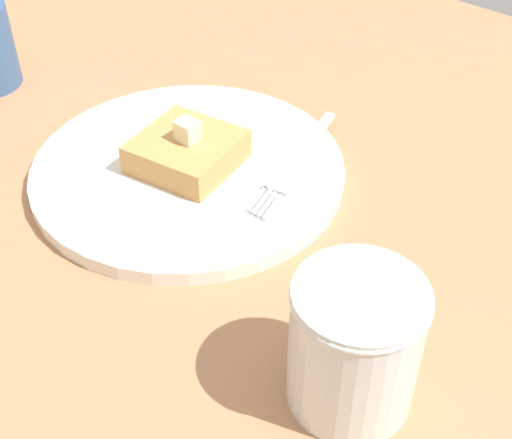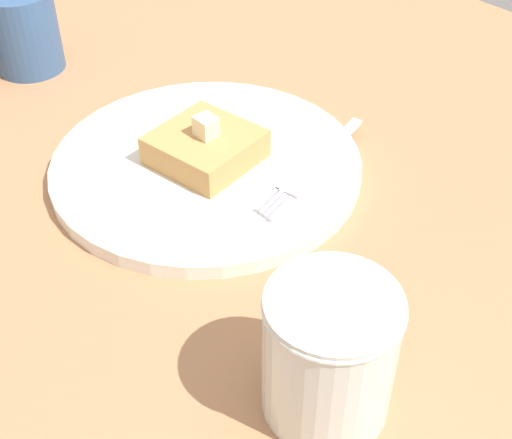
# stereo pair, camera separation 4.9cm
# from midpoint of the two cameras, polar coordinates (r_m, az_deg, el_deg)

# --- Properties ---
(table_surface) EXTENTS (0.95, 0.95, 0.02)m
(table_surface) POSITION_cam_midpoint_polar(r_m,az_deg,el_deg) (0.66, -11.38, 4.73)
(table_surface) COLOR #AD774F
(table_surface) RESTS_ON ground
(plate) EXTENTS (0.26, 0.26, 0.01)m
(plate) POSITION_cam_midpoint_polar(r_m,az_deg,el_deg) (0.61, -7.68, 3.98)
(plate) COLOR silver
(plate) RESTS_ON table_surface
(toast_slice_center) EXTENTS (0.09, 0.09, 0.03)m
(toast_slice_center) POSITION_cam_midpoint_polar(r_m,az_deg,el_deg) (0.60, -7.83, 5.37)
(toast_slice_center) COLOR tan
(toast_slice_center) RESTS_ON plate
(butter_pat_primary) EXTENTS (0.02, 0.02, 0.02)m
(butter_pat_primary) POSITION_cam_midpoint_polar(r_m,az_deg,el_deg) (0.59, -7.64, 7.13)
(butter_pat_primary) COLOR beige
(butter_pat_primary) RESTS_ON toast_slice_center
(fork) EXTENTS (0.16, 0.06, 0.00)m
(fork) POSITION_cam_midpoint_polar(r_m,az_deg,el_deg) (0.59, 0.54, 4.15)
(fork) COLOR silver
(fork) RESTS_ON plate
(syrup_jar) EXTENTS (0.08, 0.08, 0.09)m
(syrup_jar) POSITION_cam_midpoint_polar(r_m,az_deg,el_deg) (0.42, 4.46, -10.45)
(syrup_jar) COLOR #371A0C
(syrup_jar) RESTS_ON table_surface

